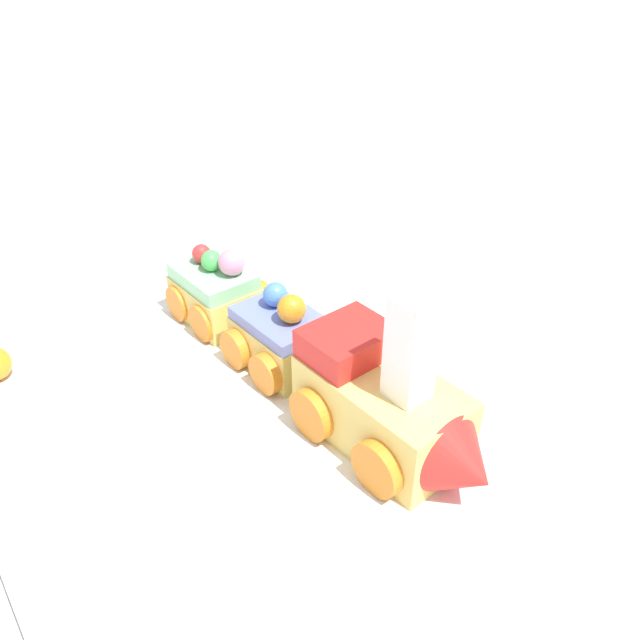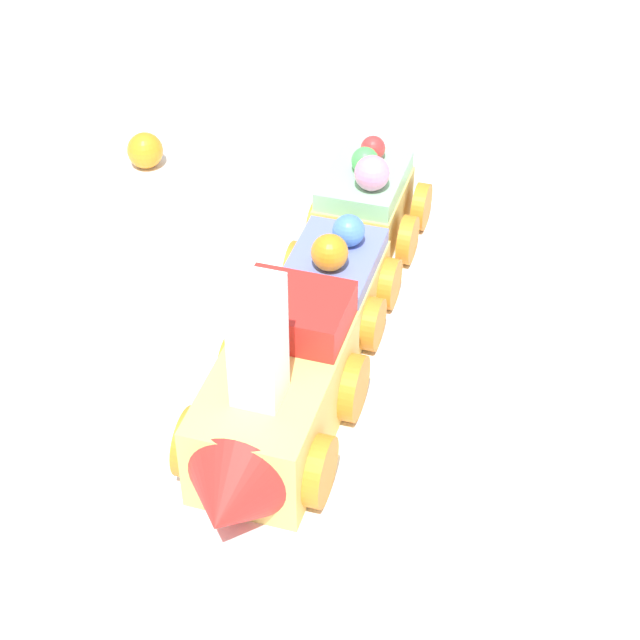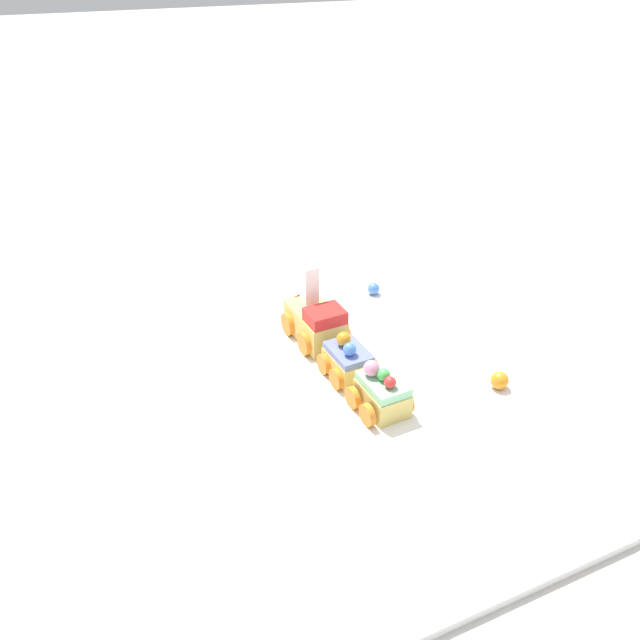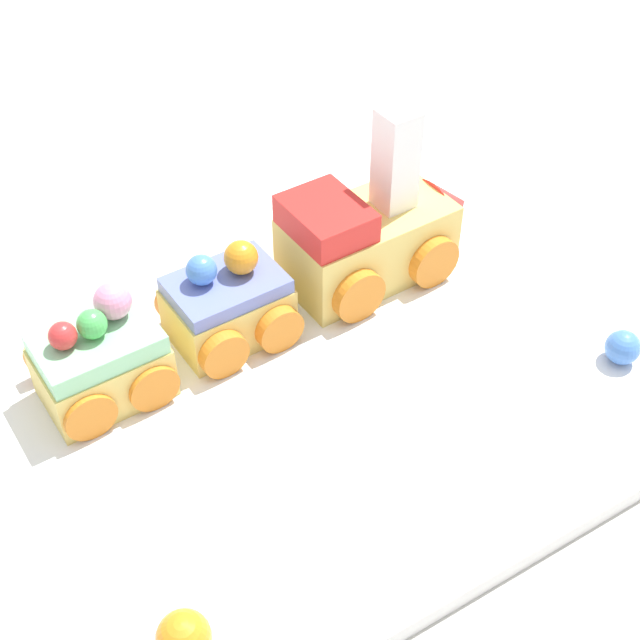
{
  "view_description": "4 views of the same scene",
  "coord_description": "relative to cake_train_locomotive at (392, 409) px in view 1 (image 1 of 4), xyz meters",
  "views": [
    {
      "loc": [
        0.27,
        -0.19,
        0.29
      ],
      "look_at": [
        -0.03,
        0.04,
        0.04
      ],
      "focal_mm": 35.0,
      "sensor_mm": 36.0,
      "label": 1
    },
    {
      "loc": [
        0.41,
        0.16,
        0.4
      ],
      "look_at": [
        0.01,
        0.02,
        0.04
      ],
      "focal_mm": 60.0,
      "sensor_mm": 36.0,
      "label": 2
    },
    {
      "loc": [
        -0.65,
        0.32,
        0.53
      ],
      "look_at": [
        0.01,
        0.03,
        0.08
      ],
      "focal_mm": 35.0,
      "sensor_mm": 36.0,
      "label": 3
    },
    {
      "loc": [
        -0.19,
        -0.35,
        0.38
      ],
      "look_at": [
        0.0,
        -0.04,
        0.04
      ],
      "focal_mm": 50.0,
      "sensor_mm": 36.0,
      "label": 4
    }
  ],
  "objects": [
    {
      "name": "ground_plane",
      "position": [
        -0.08,
        -0.01,
        -0.04
      ],
      "size": [
        10.0,
        10.0,
        0.0
      ],
      "primitive_type": "plane",
      "color": "beige"
    },
    {
      "name": "display_board",
      "position": [
        -0.08,
        -0.01,
        -0.04
      ],
      "size": [
        0.8,
        0.41,
        0.01
      ],
      "primitive_type": "cube",
      "color": "white",
      "rests_on": "ground_plane"
    },
    {
      "name": "cake_train_locomotive",
      "position": [
        0.0,
        0.0,
        0.0
      ],
      "size": [
        0.14,
        0.08,
        0.11
      ],
      "rotation": [
        0.0,
        0.0,
        0.05
      ],
      "color": "#EACC66",
      "rests_on": "display_board"
    },
    {
      "name": "cake_car_blueberry",
      "position": [
        -0.11,
        -0.0,
        -0.01
      ],
      "size": [
        0.07,
        0.07,
        0.06
      ],
      "rotation": [
        0.0,
        0.0,
        0.05
      ],
      "color": "#EACC66",
      "rests_on": "display_board"
    },
    {
      "name": "cake_car_mint",
      "position": [
        -0.19,
        -0.01,
        -0.01
      ],
      "size": [
        0.07,
        0.07,
        0.07
      ],
      "rotation": [
        0.0,
        0.0,
        0.05
      ],
      "color": "#EACC66",
      "rests_on": "display_board"
    }
  ]
}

